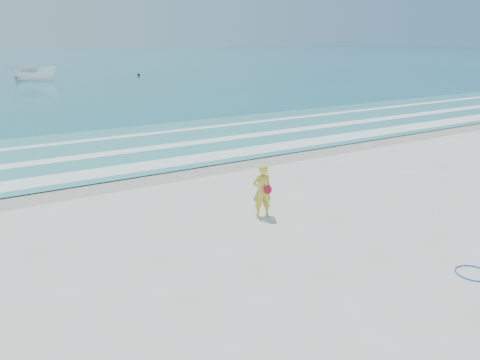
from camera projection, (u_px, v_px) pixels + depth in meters
ground at (309, 269)px, 10.80m from camera, size 400.00×400.00×0.00m
wet_sand at (160, 174)px, 18.14m from camera, size 400.00×2.40×0.00m
shallow at (120, 148)px, 22.20m from camera, size 400.00×10.00×0.01m
foam_near at (148, 166)px, 19.18m from camera, size 400.00×1.40×0.01m
foam_mid at (125, 151)px, 21.54m from camera, size 400.00×0.90×0.01m
foam_far at (105, 139)px, 24.23m from camera, size 400.00×0.60×0.01m
hoop at (473, 273)px, 10.56m from camera, size 0.95×0.95×0.03m
boat at (35, 72)px, 55.11m from camera, size 5.54×3.53×2.00m
buoy at (139, 75)px, 61.96m from camera, size 0.36×0.36×0.36m
woman at (262, 191)px, 13.74m from camera, size 0.65×0.50×1.59m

